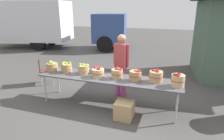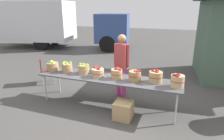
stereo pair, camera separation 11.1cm
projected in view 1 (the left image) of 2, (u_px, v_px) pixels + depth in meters
The scene contains 14 objects.
ground_plane at pixel (108, 105), 4.96m from camera, with size 40.00×40.00×0.00m, color #474442.
market_table at pixel (108, 79), 4.74m from camera, with size 3.50×0.76×0.75m.
apple_basket_green_0 at pixel (52, 67), 5.20m from camera, with size 0.32×0.32×0.27m.
apple_basket_green_1 at pixel (66, 68), 5.09m from camera, with size 0.29×0.29×0.27m.
apple_basket_green_2 at pixel (84, 69), 4.97m from camera, with size 0.30×0.30×0.28m.
apple_basket_red_0 at pixel (98, 72), 4.74m from camera, with size 0.32×0.32×0.26m.
apple_basket_red_1 at pixel (117, 73), 4.64m from camera, with size 0.29×0.29×0.27m.
apple_basket_red_2 at pixel (135, 76), 4.48m from camera, with size 0.30×0.30×0.28m.
apple_basket_red_3 at pixel (156, 76), 4.42m from camera, with size 0.32×0.32×0.31m.
apple_basket_red_4 at pixel (178, 80), 4.16m from camera, with size 0.30×0.30×0.32m.
vendor_adult at pixel (121, 61), 5.21m from camera, with size 0.45×0.28×1.71m.
box_truck at pixel (51, 23), 11.86m from camera, with size 7.97×3.59×2.75m.
folding_chair at pixel (43, 69), 6.22m from camera, with size 0.56×0.56×0.86m.
produce_crate at pixel (124, 110), 4.33m from camera, with size 0.39×0.39×0.39m, color tan.
Camera 1 is at (1.52, -4.19, 2.35)m, focal length 31.38 mm.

